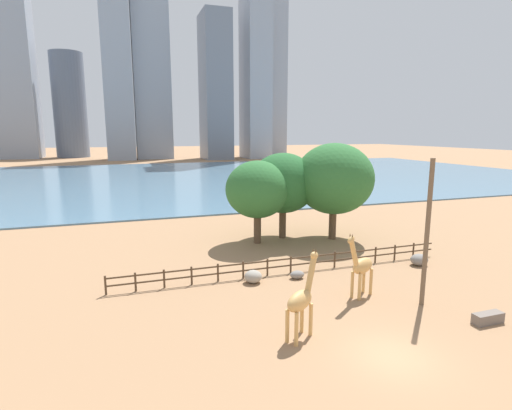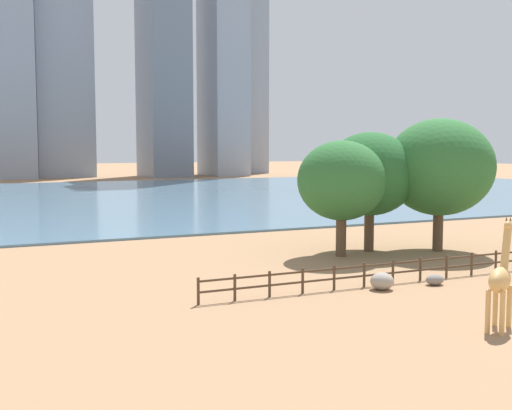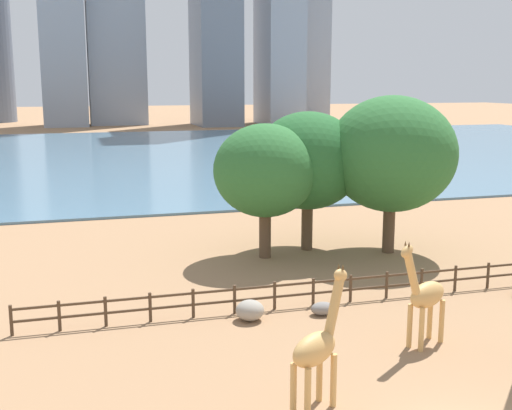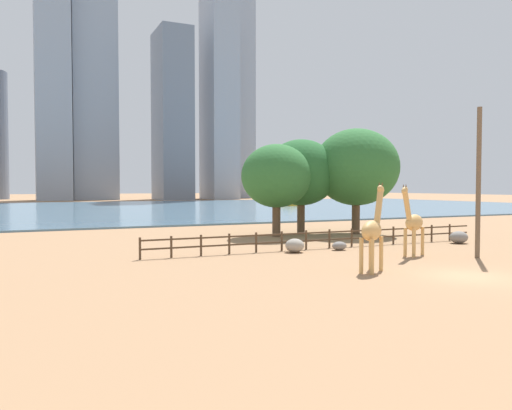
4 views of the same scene
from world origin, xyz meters
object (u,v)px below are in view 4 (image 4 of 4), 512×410
giraffe_companion (413,222)px  boulder_by_pole (459,237)px  boulder_near_fence (295,246)px  boat_ferry (287,202)px  tree_left_large (356,167)px  tree_center_broad (301,173)px  tree_right_tall (276,176)px  utility_pole (478,183)px  giraffe_tall (373,230)px  boulder_small (339,246)px

giraffe_companion → boulder_by_pole: (7.90, 3.80, -1.61)m
boulder_near_fence → boat_ferry: size_ratio=0.23×
boulder_near_fence → tree_left_large: (11.07, 8.61, 5.51)m
tree_left_large → tree_center_broad: size_ratio=1.11×
tree_right_tall → utility_pole: bearing=-72.5°
boat_ferry → tree_right_tall: bearing=142.9°
giraffe_tall → boat_ferry: giraffe_tall is taller
giraffe_companion → boulder_by_pole: giraffe_companion is taller
utility_pole → boulder_small: bearing=130.1°
tree_center_broad → giraffe_companion: bearing=-93.2°
giraffe_companion → tree_right_tall: (-2.17, 14.06, 3.06)m
boulder_small → giraffe_companion: bearing=-59.6°
giraffe_companion → boat_ferry: (28.09, 68.16, -1.10)m
boulder_small → utility_pole: bearing=-49.9°
boulder_near_fence → boulder_by_pole: bearing=-2.9°
giraffe_tall → giraffe_companion: size_ratio=1.02×
tree_left_large → tree_right_tall: bearing=172.7°
utility_pole → boulder_by_pole: 8.77m
boulder_near_fence → tree_right_tall: tree_right_tall is taller
tree_left_large → boat_ferry: tree_left_large is taller
boulder_near_fence → boulder_by_pole: boulder_by_pole is taller
boulder_small → boulder_by_pole: bearing=-2.4°
utility_pole → tree_right_tall: size_ratio=1.14×
giraffe_companion → utility_pole: 4.41m
boat_ferry → boulder_near_fence: bearing=144.1°
giraffe_companion → boulder_by_pole: size_ratio=3.11×
giraffe_tall → giraffe_companion: bearing=-1.6°
tree_left_large → boat_ferry: bearing=67.5°
tree_left_large → utility_pole: bearing=-98.8°
boulder_near_fence → tree_left_large: bearing=37.9°
boulder_near_fence → boat_ferry: boat_ferry is taller
tree_right_tall → boat_ferry: 62.13m
boulder_by_pole → boulder_near_fence: bearing=177.1°
boulder_by_pole → tree_center_broad: (-7.06, 11.29, 5.02)m
giraffe_companion → boulder_small: 5.22m
giraffe_tall → tree_left_large: 20.37m
giraffe_tall → utility_pole: utility_pole is taller
giraffe_tall → tree_right_tall: size_ratio=0.57×
tree_left_large → tree_center_broad: (-4.49, 2.00, -0.48)m
tree_right_tall → boulder_by_pole: bearing=-45.5°
giraffe_tall → tree_left_large: tree_left_large is taller
tree_right_tall → giraffe_tall: bearing=-101.7°
boulder_near_fence → boulder_small: (3.26, -0.25, -0.16)m
boulder_small → boat_ferry: 70.86m
tree_right_tall → boulder_small: bearing=-91.8°
boulder_small → giraffe_tall: bearing=-113.3°
utility_pole → tree_left_large: bearing=81.2°
tree_center_broad → giraffe_tall: bearing=-109.7°
giraffe_companion → boulder_near_fence: (-5.75, 4.49, -1.61)m
utility_pole → giraffe_tall: bearing=-171.6°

